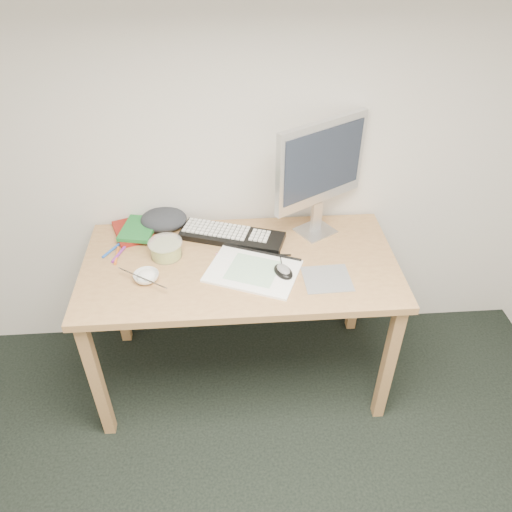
{
  "coord_description": "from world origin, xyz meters",
  "views": [
    {
      "loc": [
        0.13,
        -0.32,
        2.12
      ],
      "look_at": [
        0.25,
        1.37,
        0.83
      ],
      "focal_mm": 35.0,
      "sensor_mm": 36.0,
      "label": 1
    }
  ],
  "objects_px": {
    "keyboard": "(232,236)",
    "rice_bowl": "(146,277)",
    "sketchpad": "(253,271)",
    "monitor": "(321,166)",
    "desk": "(240,276)"
  },
  "relations": [
    {
      "from": "keyboard",
      "to": "rice_bowl",
      "type": "xyz_separation_m",
      "value": [
        -0.37,
        -0.28,
        0.0
      ]
    },
    {
      "from": "sketchpad",
      "to": "monitor",
      "type": "height_order",
      "value": "monitor"
    },
    {
      "from": "sketchpad",
      "to": "rice_bowl",
      "type": "relative_size",
      "value": 3.54
    },
    {
      "from": "sketchpad",
      "to": "rice_bowl",
      "type": "distance_m",
      "value": 0.46
    },
    {
      "from": "monitor",
      "to": "rice_bowl",
      "type": "xyz_separation_m",
      "value": [
        -0.78,
        -0.31,
        -0.33
      ]
    },
    {
      "from": "desk",
      "to": "keyboard",
      "type": "distance_m",
      "value": 0.21
    },
    {
      "from": "keyboard",
      "to": "sketchpad",
      "type": "bearing_deg",
      "value": -53.31
    },
    {
      "from": "desk",
      "to": "sketchpad",
      "type": "relative_size",
      "value": 3.68
    },
    {
      "from": "keyboard",
      "to": "desk",
      "type": "bearing_deg",
      "value": -61.99
    },
    {
      "from": "sketchpad",
      "to": "desk",
      "type": "bearing_deg",
      "value": 148.8
    },
    {
      "from": "monitor",
      "to": "rice_bowl",
      "type": "relative_size",
      "value": 5.21
    },
    {
      "from": "sketchpad",
      "to": "keyboard",
      "type": "xyz_separation_m",
      "value": [
        -0.08,
        0.26,
        0.01
      ]
    },
    {
      "from": "sketchpad",
      "to": "monitor",
      "type": "relative_size",
      "value": 0.68
    },
    {
      "from": "keyboard",
      "to": "monitor",
      "type": "xyz_separation_m",
      "value": [
        0.4,
        0.03,
        0.34
      ]
    },
    {
      "from": "desk",
      "to": "monitor",
      "type": "height_order",
      "value": "monitor"
    }
  ]
}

